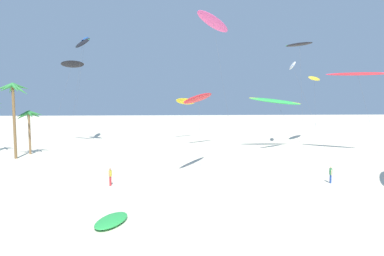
# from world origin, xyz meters

# --- Properties ---
(palm_tree_2) EXTENTS (4.16, 3.83, 6.49)m
(palm_tree_2) POSITION_xyz_m (-23.25, 42.83, 5.45)
(palm_tree_2) COLOR olive
(palm_tree_2) RESTS_ON ground
(palm_tree_3) EXTENTS (4.86, 4.73, 10.38)m
(palm_tree_3) POSITION_xyz_m (-23.79, 39.18, 8.60)
(palm_tree_3) COLOR brown
(palm_tree_3) RESTS_ON ground
(flying_kite_0) EXTENTS (4.61, 9.17, 9.30)m
(flying_kite_0) POSITION_xyz_m (0.61, 29.35, 8.33)
(flying_kite_0) COLOR red
(flying_kite_0) RESTS_ON ground
(flying_kite_1) EXTENTS (3.18, 7.00, 20.00)m
(flying_kite_1) POSITION_xyz_m (-17.92, 55.64, 18.81)
(flying_kite_1) COLOR blue
(flying_kite_1) RESTS_ON ground
(flying_kite_2) EXTENTS (5.48, 10.74, 16.47)m
(flying_kite_2) POSITION_xyz_m (15.31, 38.27, 15.68)
(flying_kite_2) COLOR black
(flying_kite_2) RESTS_ON ground
(flying_kite_4) EXTENTS (5.89, 7.65, 12.51)m
(flying_kite_4) POSITION_xyz_m (24.13, 53.82, 11.86)
(flying_kite_4) COLOR yellow
(flying_kite_4) RESTS_ON ground
(flying_kite_5) EXTENTS (5.57, 10.85, 14.92)m
(flying_kite_5) POSITION_xyz_m (-19.70, 53.32, 14.17)
(flying_kite_5) COLOR black
(flying_kite_5) RESTS_ON ground
(flying_kite_6) EXTENTS (4.72, 9.01, 14.77)m
(flying_kite_6) POSITION_xyz_m (18.19, 48.95, 13.76)
(flying_kite_6) COLOR white
(flying_kite_6) RESTS_ON ground
(flying_kite_7) EXTENTS (4.72, 11.61, 8.56)m
(flying_kite_7) POSITION_xyz_m (0.52, 60.28, 7.56)
(flying_kite_7) COLOR yellow
(flying_kite_7) RESTS_ON ground
(flying_kite_8) EXTENTS (3.98, 6.09, 18.71)m
(flying_kite_8) POSITION_xyz_m (-17.48, 52.01, 17.63)
(flying_kite_8) COLOR black
(flying_kite_8) RESTS_ON ground
(flying_kite_9) EXTENTS (8.11, 8.20, 12.25)m
(flying_kite_9) POSITION_xyz_m (25.04, 40.59, 11.84)
(flying_kite_9) COLOR red
(flying_kite_9) RESTS_ON ground
(flying_kite_10) EXTENTS (8.92, 10.69, 8.71)m
(flying_kite_10) POSITION_xyz_m (14.55, 46.39, 7.77)
(flying_kite_10) COLOR green
(flying_kite_10) RESTS_ON ground
(flying_kite_11) EXTENTS (6.27, 9.97, 21.12)m
(flying_kite_11) POSITION_xyz_m (3.86, 42.87, 19.54)
(flying_kite_11) COLOR #EA5193
(flying_kite_11) RESTS_ON ground
(grounded_kite_0) EXTENTS (2.68, 3.78, 0.39)m
(grounded_kite_0) POSITION_xyz_m (-6.57, 13.60, 0.20)
(grounded_kite_0) COLOR green
(grounded_kite_0) RESTS_ON ground
(person_near_left) EXTENTS (0.28, 0.49, 1.72)m
(person_near_left) POSITION_xyz_m (-8.33, 23.59, 0.95)
(person_near_left) COLOR red
(person_near_left) RESTS_ON ground
(person_mid_field) EXTENTS (0.23, 0.51, 1.70)m
(person_mid_field) POSITION_xyz_m (13.14, 23.26, 0.93)
(person_mid_field) COLOR #284CA3
(person_mid_field) RESTS_ON ground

